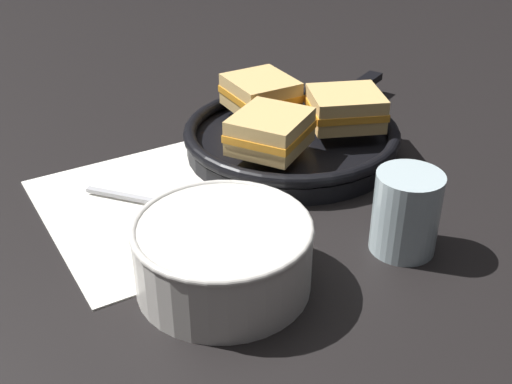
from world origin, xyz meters
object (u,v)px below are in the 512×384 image
sandwich_near_left (345,108)px  drinking_glass (406,213)px  skillet (292,138)px  sandwich_far_left (270,131)px  spoon (177,206)px  sandwich_near_right (261,93)px  soup_bowl (223,251)px

sandwich_near_left → drinking_glass: size_ratio=1.41×
skillet → sandwich_far_left: sandwich_far_left is taller
spoon → sandwich_near_left: size_ratio=1.23×
spoon → skillet: 0.22m
spoon → sandwich_far_left: 0.16m
sandwich_near_left → drinking_glass: (0.21, -0.12, -0.02)m
spoon → sandwich_near_left: sandwich_near_left is taller
sandwich_near_right → sandwich_far_left: 0.13m
sandwich_near_right → spoon: bearing=-64.3°
spoon → sandwich_near_right: sandwich_near_right is taller
spoon → drinking_glass: bearing=2.9°
spoon → skillet: bearing=66.7°
spoon → drinking_glass: 0.27m
skillet → sandwich_far_left: (0.03, -0.07, 0.04)m
skillet → sandwich_near_right: size_ratio=3.78×
sandwich_near_left → sandwich_near_right: same height
sandwich_near_left → sandwich_near_right: (-0.12, -0.06, 0.00)m
soup_bowl → sandwich_near_right: sandwich_near_right is taller
soup_bowl → skillet: 0.31m
spoon → sandwich_near_right: (-0.11, 0.22, 0.06)m
skillet → drinking_glass: drinking_glass is taller
soup_bowl → sandwich_near_right: (-0.25, 0.26, 0.02)m
spoon → sandwich_far_left: (0.00, 0.15, 0.06)m
soup_bowl → sandwich_far_left: (-0.15, 0.19, 0.02)m
sandwich_near_right → drinking_glass: (0.33, -0.07, -0.02)m
soup_bowl → sandwich_near_left: size_ratio=1.39×
sandwich_near_left → sandwich_near_right: size_ratio=1.16×
sandwich_near_right → sandwich_far_left: (0.11, -0.07, 0.00)m
sandwich_near_left → sandwich_near_right: bearing=-154.2°
spoon → sandwich_near_left: (0.01, 0.27, 0.06)m
sandwich_far_left → soup_bowl: bearing=-52.0°
drinking_glass → skillet: bearing=165.9°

